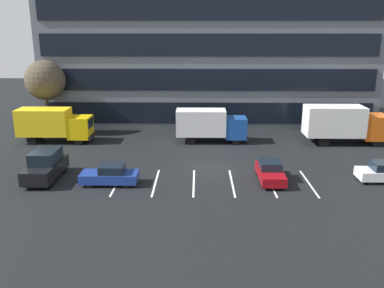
{
  "coord_description": "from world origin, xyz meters",
  "views": [
    {
      "loc": [
        -1.09,
        -31.16,
        10.92
      ],
      "look_at": [
        -1.61,
        2.07,
        1.4
      ],
      "focal_mm": 38.11,
      "sensor_mm": 36.0,
      "label": 1
    }
  ],
  "objects_px": {
    "box_truck_blue": "(210,124)",
    "sedan_navy": "(110,175)",
    "bare_tree": "(45,80)",
    "suv_black": "(46,166)",
    "box_truck_orange": "(344,123)",
    "box_truck_yellow_all": "(53,124)",
    "sedan_maroon": "(270,172)"
  },
  "relations": [
    {
      "from": "box_truck_blue",
      "to": "suv_black",
      "type": "bearing_deg",
      "value": -140.12
    },
    {
      "from": "suv_black",
      "to": "box_truck_yellow_all",
      "type": "bearing_deg",
      "value": 105.58
    },
    {
      "from": "sedan_navy",
      "to": "bare_tree",
      "type": "height_order",
      "value": "bare_tree"
    },
    {
      "from": "box_truck_blue",
      "to": "box_truck_orange",
      "type": "xyz_separation_m",
      "value": [
        12.96,
        -0.36,
        0.26
      ]
    },
    {
      "from": "box_truck_yellow_all",
      "to": "suv_black",
      "type": "xyz_separation_m",
      "value": [
        2.84,
        -10.18,
        -0.83
      ]
    },
    {
      "from": "box_truck_blue",
      "to": "bare_tree",
      "type": "xyz_separation_m",
      "value": [
        -17.06,
        3.23,
        3.84
      ]
    },
    {
      "from": "sedan_navy",
      "to": "box_truck_orange",
      "type": "bearing_deg",
      "value": 28.47
    },
    {
      "from": "box_truck_yellow_all",
      "to": "suv_black",
      "type": "height_order",
      "value": "box_truck_yellow_all"
    },
    {
      "from": "box_truck_orange",
      "to": "sedan_navy",
      "type": "height_order",
      "value": "box_truck_orange"
    },
    {
      "from": "box_truck_orange",
      "to": "box_truck_blue",
      "type": "bearing_deg",
      "value": 178.39
    },
    {
      "from": "sedan_maroon",
      "to": "box_truck_blue",
      "type": "bearing_deg",
      "value": 111.5
    },
    {
      "from": "box_truck_blue",
      "to": "sedan_navy",
      "type": "bearing_deg",
      "value": -123.18
    },
    {
      "from": "suv_black",
      "to": "sedan_navy",
      "type": "relative_size",
      "value": 1.17
    },
    {
      "from": "box_truck_orange",
      "to": "bare_tree",
      "type": "bearing_deg",
      "value": 173.17
    },
    {
      "from": "sedan_navy",
      "to": "bare_tree",
      "type": "distance_m",
      "value": 18.22
    },
    {
      "from": "box_truck_blue",
      "to": "suv_black",
      "type": "relative_size",
      "value": 1.46
    },
    {
      "from": "suv_black",
      "to": "bare_tree",
      "type": "bearing_deg",
      "value": 108.46
    },
    {
      "from": "box_truck_yellow_all",
      "to": "bare_tree",
      "type": "relative_size",
      "value": 0.93
    },
    {
      "from": "box_truck_orange",
      "to": "suv_black",
      "type": "xyz_separation_m",
      "value": [
        -25.45,
        -10.07,
        -1.04
      ]
    },
    {
      "from": "box_truck_blue",
      "to": "suv_black",
      "type": "height_order",
      "value": "box_truck_blue"
    },
    {
      "from": "suv_black",
      "to": "sedan_navy",
      "type": "xyz_separation_m",
      "value": [
        5.01,
        -1.01,
        -0.35
      ]
    },
    {
      "from": "bare_tree",
      "to": "box_truck_orange",
      "type": "bearing_deg",
      "value": -6.83
    },
    {
      "from": "box_truck_yellow_all",
      "to": "sedan_maroon",
      "type": "height_order",
      "value": "box_truck_yellow_all"
    },
    {
      "from": "box_truck_orange",
      "to": "suv_black",
      "type": "bearing_deg",
      "value": -158.4
    },
    {
      "from": "box_truck_orange",
      "to": "bare_tree",
      "type": "height_order",
      "value": "bare_tree"
    },
    {
      "from": "sedan_navy",
      "to": "bare_tree",
      "type": "relative_size",
      "value": 0.53
    },
    {
      "from": "sedan_navy",
      "to": "bare_tree",
      "type": "xyz_separation_m",
      "value": [
        -9.57,
        14.68,
        4.97
      ]
    },
    {
      "from": "box_truck_blue",
      "to": "suv_black",
      "type": "distance_m",
      "value": 16.3
    },
    {
      "from": "box_truck_blue",
      "to": "sedan_navy",
      "type": "xyz_separation_m",
      "value": [
        -7.48,
        -11.45,
        -1.13
      ]
    },
    {
      "from": "box_truck_blue",
      "to": "box_truck_yellow_all",
      "type": "bearing_deg",
      "value": -179.06
    },
    {
      "from": "box_truck_yellow_all",
      "to": "box_truck_blue",
      "type": "bearing_deg",
      "value": 0.94
    },
    {
      "from": "box_truck_yellow_all",
      "to": "bare_tree",
      "type": "distance_m",
      "value": 5.43
    }
  ]
}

